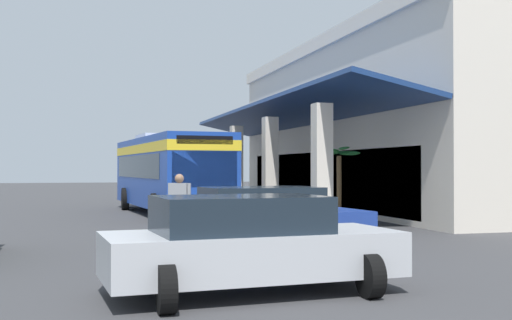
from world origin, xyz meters
The scene contains 8 objects.
ground centered at (0.00, 8.00, 0.00)m, with size 120.00×120.00×0.00m, color #38383A.
curb_strip centered at (-1.74, 2.41, 0.06)m, with size 27.19×0.50×0.12m, color #9E998E.
plaza_building centered at (-1.74, 12.03, 3.88)m, with size 22.96×16.47×7.74m.
transit_bus centered at (-0.73, -1.23, 1.85)m, with size 11.38×3.50×3.34m.
parked_sedan_blue centered at (12.22, -0.81, 0.75)m, with size 2.69×4.54×1.47m.
parked_sedan_silver centered at (16.48, -2.36, 0.75)m, with size 2.66×4.52×1.47m.
pedestrian centered at (9.54, -2.34, 0.98)m, with size 0.52×0.54×1.74m.
potted_palm centered at (5.89, 3.57, 0.64)m, with size 1.65×1.64×2.61m.
Camera 1 is at (25.82, -4.85, 1.89)m, focal length 45.23 mm.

